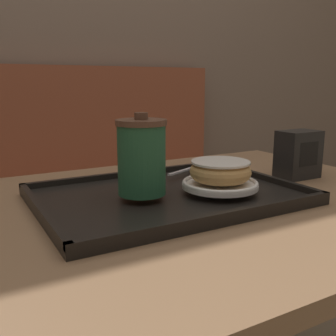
{
  "coord_description": "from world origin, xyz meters",
  "views": [
    {
      "loc": [
        -0.39,
        -0.63,
        0.93
      ],
      "look_at": [
        -0.03,
        0.02,
        0.77
      ],
      "focal_mm": 42.0,
      "sensor_mm": 36.0,
      "label": 1
    }
  ],
  "objects_px": {
    "coffee_cup_front": "(142,157)",
    "napkin_dispenser": "(298,154)",
    "donut_chocolate_glazed": "(220,171)",
    "spoon": "(197,166)"
  },
  "relations": [
    {
      "from": "coffee_cup_front",
      "to": "napkin_dispenser",
      "type": "height_order",
      "value": "coffee_cup_front"
    },
    {
      "from": "coffee_cup_front",
      "to": "spoon",
      "type": "relative_size",
      "value": 1.03
    },
    {
      "from": "coffee_cup_front",
      "to": "napkin_dispenser",
      "type": "relative_size",
      "value": 1.32
    },
    {
      "from": "coffee_cup_front",
      "to": "napkin_dispenser",
      "type": "bearing_deg",
      "value": 2.75
    },
    {
      "from": "donut_chocolate_glazed",
      "to": "napkin_dispenser",
      "type": "xyz_separation_m",
      "value": [
        0.28,
        0.06,
        -0.0
      ]
    },
    {
      "from": "napkin_dispenser",
      "to": "donut_chocolate_glazed",
      "type": "bearing_deg",
      "value": -168.55
    },
    {
      "from": "spoon",
      "to": "napkin_dispenser",
      "type": "relative_size",
      "value": 1.28
    },
    {
      "from": "spoon",
      "to": "napkin_dispenser",
      "type": "height_order",
      "value": "napkin_dispenser"
    },
    {
      "from": "coffee_cup_front",
      "to": "donut_chocolate_glazed",
      "type": "height_order",
      "value": "coffee_cup_front"
    },
    {
      "from": "donut_chocolate_glazed",
      "to": "spoon",
      "type": "height_order",
      "value": "donut_chocolate_glazed"
    }
  ]
}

